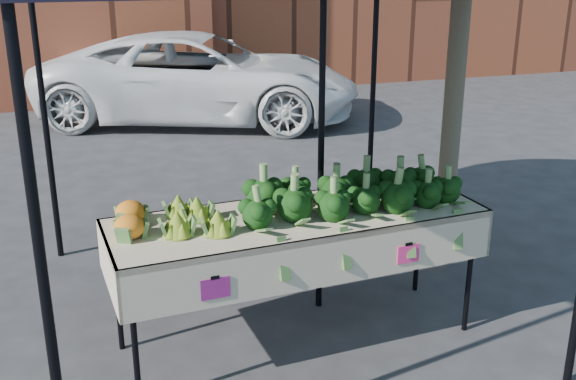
{
  "coord_description": "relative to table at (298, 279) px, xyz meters",
  "views": [
    {
      "loc": [
        -1.55,
        -3.87,
        2.47
      ],
      "look_at": [
        -0.22,
        0.15,
        1.0
      ],
      "focal_mm": 42.73,
      "sensor_mm": 36.0,
      "label": 1
    }
  ],
  "objects": [
    {
      "name": "romanesco_cluster",
      "position": [
        -0.66,
        0.04,
        0.55
      ],
      "size": [
        0.44,
        0.58,
        0.21
      ],
      "primitive_type": "ellipsoid",
      "color": "#8DA432",
      "rests_on": "table"
    },
    {
      "name": "table",
      "position": [
        0.0,
        0.0,
        0.0
      ],
      "size": [
        2.44,
        0.95,
        0.9
      ],
      "color": "beige",
      "rests_on": "ground"
    },
    {
      "name": "ground",
      "position": [
        0.22,
        0.05,
        -0.45
      ],
      "size": [
        90.0,
        90.0,
        0.0
      ],
      "primitive_type": "plane",
      "color": "#2D2D30"
    },
    {
      "name": "canopy",
      "position": [
        -0.05,
        0.47,
        0.92
      ],
      "size": [
        3.16,
        3.16,
        2.74
      ],
      "primitive_type": null,
      "color": "black",
      "rests_on": "ground"
    },
    {
      "name": "broccoli_heap",
      "position": [
        0.36,
        0.03,
        0.58
      ],
      "size": [
        1.55,
        0.58,
        0.27
      ],
      "primitive_type": "ellipsoid",
      "color": "#0C3510",
      "rests_on": "table"
    },
    {
      "name": "cauliflower_pair",
      "position": [
        -1.03,
        0.07,
        0.54
      ],
      "size": [
        0.24,
        0.44,
        0.19
      ],
      "primitive_type": "ellipsoid",
      "color": "orange",
      "rests_on": "table"
    }
  ]
}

